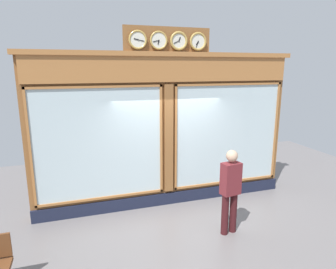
# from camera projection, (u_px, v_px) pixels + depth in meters

# --- Properties ---
(shop_facade) EXTENTS (6.14, 0.42, 4.03)m
(shop_facade) POSITION_uv_depth(u_px,v_px,m) (166.00, 130.00, 6.79)
(shop_facade) COLOR brown
(shop_facade) RESTS_ON ground_plane
(pedestrian) EXTENTS (0.39, 0.27, 1.69)m
(pedestrian) POSITION_uv_depth(u_px,v_px,m) (230.00, 188.00, 5.62)
(pedestrian) COLOR #3A1316
(pedestrian) RESTS_ON ground_plane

